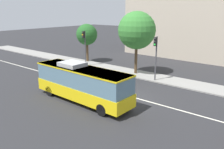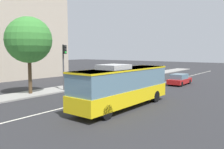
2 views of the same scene
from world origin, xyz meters
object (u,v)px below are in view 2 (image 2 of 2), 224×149
Objects in this scene: sedan_black at (145,77)px; traffic_light_mid_block at (64,59)px; street_tree_kerbside_left at (29,40)px; sedan_red at (179,79)px; transit_bus at (123,85)px.

sedan_black is 0.87× the size of traffic_light_mid_block.
street_tree_kerbside_left is at bearing -15.43° from sedan_black.
sedan_red is at bearing 59.30° from traffic_light_mid_block.
street_tree_kerbside_left is (-16.19, 9.57, 4.85)m from sedan_red.
traffic_light_mid_block is (-13.09, 2.81, 2.84)m from sedan_black.
transit_bus is at bearing -83.49° from street_tree_kerbside_left.
sedan_black is at bearing -14.06° from street_tree_kerbside_left.
traffic_light_mid_block reaches higher than sedan_black.
street_tree_kerbside_left is at bearing -108.91° from traffic_light_mid_block.
sedan_red is 19.42m from street_tree_kerbside_left.
sedan_red is at bearing -30.58° from street_tree_kerbside_left.
transit_bus is 9.76m from traffic_light_mid_block.
sedan_black is 17.71m from street_tree_kerbside_left.
traffic_light_mid_block is at bearing -21.08° from street_tree_kerbside_left.
traffic_light_mid_block is (-12.76, 8.24, 2.84)m from sedan_red.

